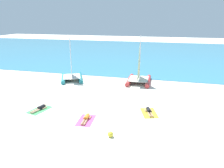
% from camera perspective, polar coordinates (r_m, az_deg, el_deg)
% --- Properties ---
extents(ground_plane, '(120.00, 120.00, 0.00)m').
position_cam_1_polar(ground_plane, '(24.72, 2.70, 0.50)').
color(ground_plane, silver).
extents(ocean_water, '(120.00, 40.00, 0.05)m').
position_cam_1_polar(ocean_water, '(45.76, 8.33, 8.23)').
color(ocean_water, teal).
rests_on(ocean_water, ground).
extents(sailboat_red, '(2.70, 4.11, 5.25)m').
position_cam_1_polar(sailboat_red, '(24.42, 7.12, 2.09)').
color(sailboat_red, '#CC3838').
rests_on(sailboat_red, ground).
extents(sailboat_teal, '(3.76, 4.43, 4.92)m').
position_cam_1_polar(sailboat_teal, '(25.76, -10.63, 2.61)').
color(sailboat_teal, teal).
rests_on(sailboat_teal, ground).
extents(towel_left, '(1.53, 2.11, 0.01)m').
position_cam_1_polar(towel_left, '(18.42, -18.64, -6.48)').
color(towel_left, '#4CB266').
rests_on(towel_left, ground).
extents(sunbather_left, '(0.76, 1.55, 0.30)m').
position_cam_1_polar(sunbather_left, '(18.41, -18.52, -6.06)').
color(sunbather_left, black).
rests_on(sunbather_left, towel_left).
extents(towel_middle, '(1.26, 1.99, 0.01)m').
position_cam_1_polar(towel_middle, '(15.92, -6.90, -9.51)').
color(towel_middle, '#D84C99').
rests_on(towel_middle, ground).
extents(sunbather_middle, '(0.58, 1.57, 0.30)m').
position_cam_1_polar(sunbather_middle, '(15.92, -6.85, -9.00)').
color(sunbather_middle, orange).
rests_on(sunbather_middle, towel_middle).
extents(towel_right, '(1.62, 2.14, 0.01)m').
position_cam_1_polar(towel_right, '(17.16, 9.79, -7.57)').
color(towel_right, yellow).
rests_on(towel_right, ground).
extents(sunbather_right, '(0.84, 1.54, 0.30)m').
position_cam_1_polar(sunbather_right, '(17.17, 9.76, -7.10)').
color(sunbather_right, black).
rests_on(sunbather_right, towel_right).
extents(beach_ball, '(0.36, 0.36, 0.36)m').
position_cam_1_polar(beach_ball, '(13.76, -0.42, -13.16)').
color(beach_ball, yellow).
rests_on(beach_ball, ground).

